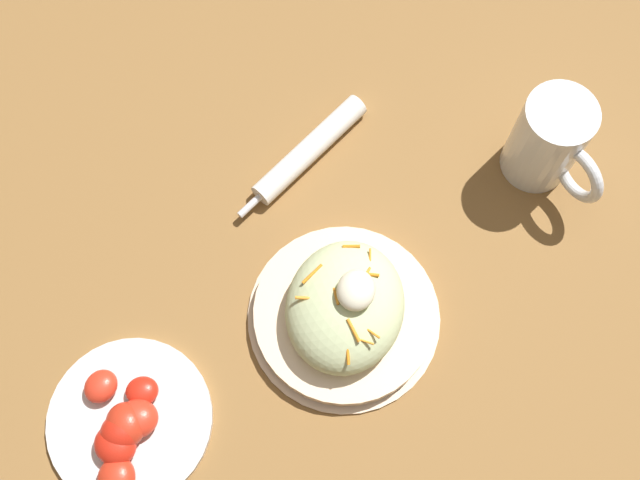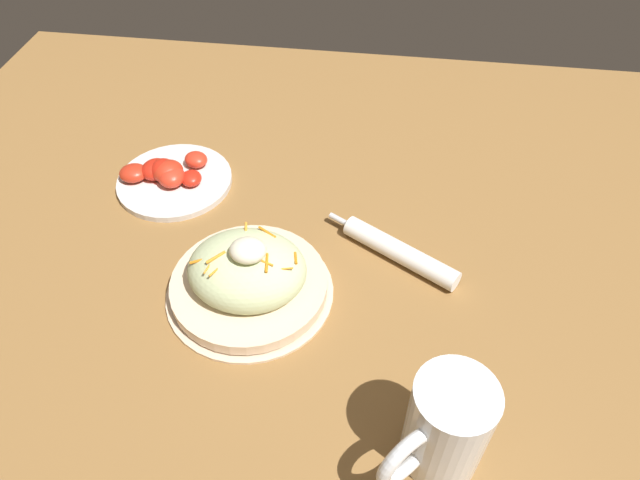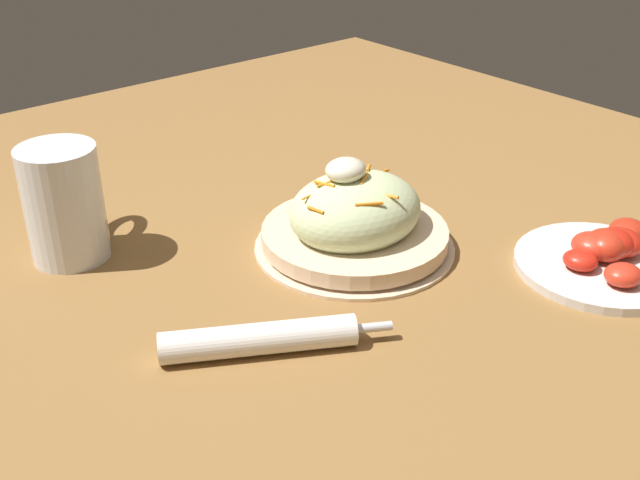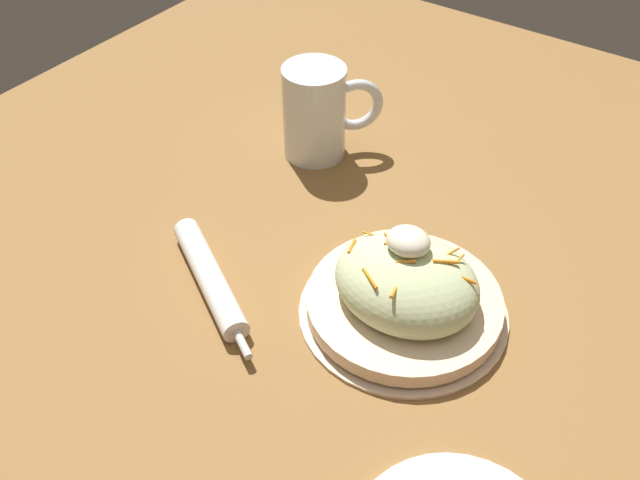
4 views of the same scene
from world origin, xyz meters
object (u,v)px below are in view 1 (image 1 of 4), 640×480
(tomato_plate, at_px, (126,424))
(salad_plate, at_px, (345,310))
(beer_mug, at_px, (547,144))
(napkin_roll, at_px, (309,150))

(tomato_plate, bearing_deg, salad_plate, 130.81)
(beer_mug, bearing_deg, napkin_roll, -79.25)
(napkin_roll, relative_size, tomato_plate, 1.05)
(beer_mug, bearing_deg, salad_plate, -37.45)
(beer_mug, bearing_deg, tomato_plate, -42.90)
(beer_mug, relative_size, tomato_plate, 0.70)
(salad_plate, relative_size, tomato_plate, 1.22)
(salad_plate, height_order, beer_mug, beer_mug)
(beer_mug, height_order, tomato_plate, beer_mug)
(napkin_roll, xyz_separation_m, tomato_plate, (0.39, -0.12, 0.00))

